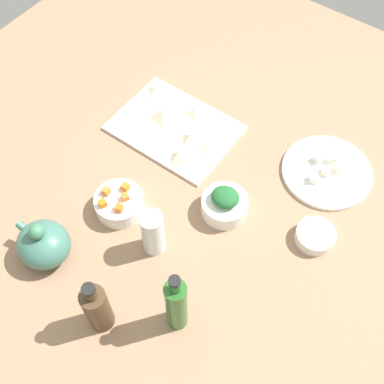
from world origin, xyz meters
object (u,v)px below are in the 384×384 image
cutting_board (175,128)px  drinking_glass_0 (152,233)px  bowl_small_side (315,236)px  teapot (43,244)px  bottle_1 (97,308)px  plate_tofu (327,172)px  bowl_greens (224,206)px  bowl_carrots (119,204)px  bottle_0 (176,305)px

cutting_board → drinking_glass_0: (-18.98, 34.01, 6.74)cm
bowl_small_side → teapot: size_ratio=0.66×
teapot → bottle_1: bearing=167.7°
bowl_small_side → drinking_glass_0: drinking_glass_0 is taller
plate_tofu → bottle_1: 72.75cm
bottle_1 → drinking_glass_0: size_ratio=1.39×
bowl_greens → bowl_carrots: size_ratio=0.95×
cutting_board → bottle_0: bottle_0 is taller
plate_tofu → bowl_greens: bowl_greens is taller
plate_tofu → bowl_greens: 31.81cm
bowl_greens → teapot: bearing=51.4°
bowl_carrots → drinking_glass_0: drinking_glass_0 is taller
bowl_greens → bottle_0: bottle_0 is taller
plate_tofu → bowl_carrots: size_ratio=1.94×
bowl_greens → bottle_1: bottle_1 is taller
cutting_board → bowl_greens: bowl_greens is taller
bottle_0 → teapot: bearing=8.4°
bowl_carrots → teapot: bearing=73.3°
bottle_1 → drinking_glass_0: 22.54cm
bowl_carrots → bottle_0: bottle_0 is taller
bowl_greens → drinking_glass_0: (8.66, 19.09, 4.65)cm
bottle_0 → bottle_1: bottle_0 is taller
bowl_carrots → bowl_small_side: bearing=-154.3°
cutting_board → bottle_1: 60.80cm
bowl_greens → teapot: teapot is taller
bottle_0 → cutting_board: bearing=-52.4°
cutting_board → bottle_1: (-21.26, 56.41, 7.92)cm
bowl_carrots → bottle_1: (-16.50, 25.77, 5.87)cm
bowl_carrots → bottle_0: (-30.63, 15.36, 7.71)cm
plate_tofu → bowl_carrots: bowl_carrots is taller
plate_tofu → bottle_1: bearing=71.6°
bowl_carrots → bottle_1: bottle_1 is taller
bowl_carrots → bottle_1: bearing=122.6°
bottle_1 → bowl_small_side: bearing=-121.9°
bowl_small_side → bowl_greens: bearing=15.7°
cutting_board → plate_tofu: (-44.10, -12.22, 0.10)cm
bowl_greens → bottle_0: 32.93cm
bowl_greens → bowl_small_side: bowl_greens is taller
bowl_carrots → plate_tofu: bearing=-132.6°
bowl_small_side → teapot: 68.22cm
bowl_small_side → plate_tofu: bearing=-70.9°
bowl_greens → bowl_small_side: (-23.55, -6.63, -0.92)cm
teapot → bottle_1: size_ratio=0.76×
cutting_board → bottle_1: size_ratio=1.75×
plate_tofu → cutting_board: bearing=15.5°
plate_tofu → drinking_glass_0: size_ratio=1.74×
bowl_carrots → drinking_glass_0: (-14.22, 3.37, 4.69)cm
teapot → drinking_glass_0: size_ratio=1.05×
bowl_small_side → bottle_1: bottle_1 is taller
plate_tofu → drinking_glass_0: (25.13, 46.23, 6.64)cm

